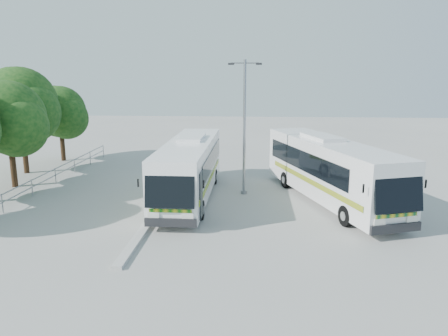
# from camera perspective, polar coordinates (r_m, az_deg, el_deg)

# --- Properties ---
(ground) EXTENTS (100.00, 100.00, 0.00)m
(ground) POSITION_cam_1_polar(r_m,az_deg,el_deg) (21.46, -3.08, -6.47)
(ground) COLOR #A0A09B
(ground) RESTS_ON ground
(kerb_divider) EXTENTS (0.40, 16.00, 0.15)m
(kerb_divider) POSITION_cam_1_polar(r_m,az_deg,el_deg) (23.68, -8.05, -4.56)
(kerb_divider) COLOR #B2B2AD
(kerb_divider) RESTS_ON ground
(railing) EXTENTS (0.06, 22.00, 1.00)m
(railing) POSITION_cam_1_polar(r_m,az_deg,el_deg) (27.90, -22.89, -1.43)
(railing) COLOR gray
(railing) RESTS_ON ground
(tree_far_c) EXTENTS (4.97, 4.69, 6.49)m
(tree_far_c) POSITION_cam_1_polar(r_m,az_deg,el_deg) (29.31, -26.24, 5.89)
(tree_far_c) COLOR #382314
(tree_far_c) RESTS_ON ground
(tree_far_d) EXTENTS (5.62, 5.30, 7.33)m
(tree_far_d) POSITION_cam_1_polar(r_m,az_deg,el_deg) (33.06, -24.95, 7.58)
(tree_far_d) COLOR #382314
(tree_far_d) RESTS_ON ground
(tree_far_e) EXTENTS (4.54, 4.28, 5.92)m
(tree_far_e) POSITION_cam_1_polar(r_m,az_deg,el_deg) (36.85, -20.54, 6.87)
(tree_far_e) COLOR #382314
(tree_far_e) RESTS_ON ground
(coach_main) EXTENTS (2.49, 11.55, 3.20)m
(coach_main) POSITION_cam_1_polar(r_m,az_deg,el_deg) (24.36, -4.51, 0.08)
(coach_main) COLOR white
(coach_main) RESTS_ON ground
(coach_adjacent) EXTENTS (6.06, 12.10, 3.32)m
(coach_adjacent) POSITION_cam_1_polar(r_m,az_deg,el_deg) (24.25, 13.62, -0.13)
(coach_adjacent) COLOR silver
(coach_adjacent) RESTS_ON ground
(lamppost) EXTENTS (1.86, 0.18, 7.62)m
(lamppost) POSITION_cam_1_polar(r_m,az_deg,el_deg) (24.76, 2.68, 6.06)
(lamppost) COLOR gray
(lamppost) RESTS_ON ground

